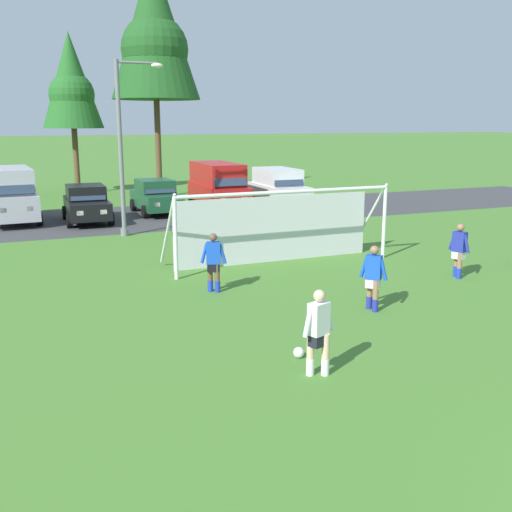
{
  "coord_description": "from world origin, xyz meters",
  "views": [
    {
      "loc": [
        -7.37,
        -2.59,
        4.58
      ],
      "look_at": [
        -1.36,
        11.76,
        1.05
      ],
      "focal_mm": 41.57,
      "sensor_mm": 36.0,
      "label": 1
    }
  ],
  "objects": [
    {
      "name": "player_winger_right",
      "position": [
        -2.37,
        6.39,
        0.82
      ],
      "size": [
        0.74,
        0.36,
        1.64
      ],
      "color": "beige",
      "rests_on": "ground"
    },
    {
      "name": "street_lamp",
      "position": [
        -2.92,
        21.61,
        3.61
      ],
      "size": [
        2.0,
        0.32,
        6.95
      ],
      "color": "slate",
      "rests_on": "ground"
    },
    {
      "name": "soccer_goal",
      "position": [
        0.7,
        14.86,
        1.29
      ],
      "size": [
        7.44,
        1.97,
        2.57
      ],
      "color": "white",
      "rests_on": "ground"
    },
    {
      "name": "tree_left_edge",
      "position": [
        -3.17,
        37.53,
        6.91
      ],
      "size": [
        3.77,
        3.77,
        10.06
      ],
      "color": "brown",
      "rests_on": "ground"
    },
    {
      "name": "tree_mid_left",
      "position": [
        1.39,
        33.96,
        9.77
      ],
      "size": [
        5.32,
        5.32,
        14.19
      ],
      "color": "brown",
      "rests_on": "ground"
    },
    {
      "name": "parked_car_slot_left",
      "position": [
        -4.07,
        25.69,
        0.88
      ],
      "size": [
        2.11,
        4.24,
        1.72
      ],
      "color": "black",
      "rests_on": "ground"
    },
    {
      "name": "parking_lot_strip",
      "position": [
        0.0,
        26.15,
        0.0
      ],
      "size": [
        52.0,
        8.4,
        0.01
      ],
      "primitive_type": "cube",
      "color": "#3D3D3F",
      "rests_on": "ground"
    },
    {
      "name": "player_defender_far",
      "position": [
        4.89,
        10.99,
        0.82
      ],
      "size": [
        0.35,
        0.74,
        1.64
      ],
      "color": "#936B4C",
      "rests_on": "ground"
    },
    {
      "name": "player_trailing_back",
      "position": [
        0.74,
        9.29,
        0.82
      ],
      "size": [
        0.49,
        0.66,
        1.64
      ],
      "color": "#936B4C",
      "rests_on": "ground"
    },
    {
      "name": "parked_car_slot_center_left",
      "position": [
        -0.46,
        27.12,
        0.88
      ],
      "size": [
        2.1,
        4.23,
        1.72
      ],
      "color": "#194C2D",
      "rests_on": "ground"
    },
    {
      "name": "parked_car_slot_center",
      "position": [
        2.68,
        26.49,
        1.34
      ],
      "size": [
        2.25,
        4.82,
        2.52
      ],
      "color": "red",
      "rests_on": "ground"
    },
    {
      "name": "ground_plane",
      "position": [
        0.0,
        15.0,
        0.0
      ],
      "size": [
        400.0,
        400.0,
        0.0
      ],
      "primitive_type": "plane",
      "color": "#477A2D"
    },
    {
      "name": "soccer_ball",
      "position": [
        -2.32,
        7.26,
        0.11
      ],
      "size": [
        0.22,
        0.22,
        0.22
      ],
      "color": "white",
      "rests_on": "ground"
    },
    {
      "name": "parked_car_slot_center_right",
      "position": [
        6.0,
        26.22,
        1.11
      ],
      "size": [
        2.21,
        4.64,
        2.16
      ],
      "color": "silver",
      "rests_on": "ground"
    },
    {
      "name": "player_midfield_center",
      "position": [
        -2.36,
        12.36,
        0.82
      ],
      "size": [
        0.68,
        0.42,
        1.64
      ],
      "color": "brown",
      "rests_on": "ground"
    },
    {
      "name": "parked_car_slot_far_left",
      "position": [
        -7.27,
        26.98,
        1.34
      ],
      "size": [
        2.42,
        4.91,
        2.52
      ],
      "color": "#B2B2BC",
      "rests_on": "ground"
    }
  ]
}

